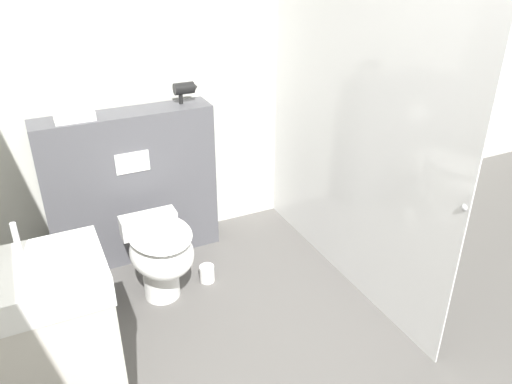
# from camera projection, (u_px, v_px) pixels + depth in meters

# --- Properties ---
(wall_back) EXTENTS (8.00, 0.06, 2.50)m
(wall_back) POSITION_uv_depth(u_px,v_px,m) (171.00, 73.00, 3.43)
(wall_back) COLOR silver
(wall_back) RESTS_ON ground_plane
(partition_panel) EXTENTS (1.16, 0.25, 1.08)m
(partition_panel) POSITION_uv_depth(u_px,v_px,m) (132.00, 187.00, 3.45)
(partition_panel) COLOR #4C4C51
(partition_panel) RESTS_ON ground_plane
(shower_glass) EXTENTS (0.04, 1.93, 2.01)m
(shower_glass) POSITION_uv_depth(u_px,v_px,m) (349.00, 135.00, 3.06)
(shower_glass) COLOR silver
(shower_glass) RESTS_ON ground_plane
(toilet) EXTENTS (0.38, 0.60, 0.53)m
(toilet) POSITION_uv_depth(u_px,v_px,m) (160.00, 254.00, 3.07)
(toilet) COLOR white
(toilet) RESTS_ON ground_plane
(sink_vanity) EXTENTS (0.60, 0.42, 1.11)m
(sink_vanity) POSITION_uv_depth(u_px,v_px,m) (47.00, 362.00, 2.11)
(sink_vanity) COLOR beige
(sink_vanity) RESTS_ON ground_plane
(hair_drier) EXTENTS (0.16, 0.08, 0.14)m
(hair_drier) POSITION_uv_depth(u_px,v_px,m) (185.00, 89.00, 3.34)
(hair_drier) COLOR black
(hair_drier) RESTS_ON partition_panel
(folded_towel) EXTENTS (0.24, 0.14, 0.05)m
(folded_towel) POSITION_uv_depth(u_px,v_px,m) (74.00, 116.00, 3.06)
(folded_towel) COLOR white
(folded_towel) RESTS_ON partition_panel
(spare_toilet_roll) EXTENTS (0.10, 0.10, 0.12)m
(spare_toilet_roll) POSITION_uv_depth(u_px,v_px,m) (207.00, 273.00, 3.37)
(spare_toilet_roll) COLOR white
(spare_toilet_roll) RESTS_ON ground_plane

